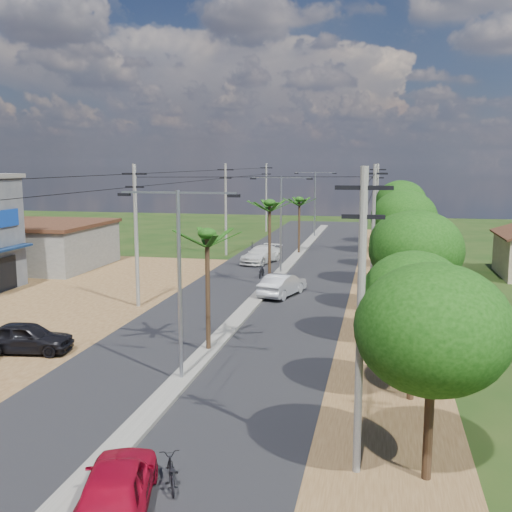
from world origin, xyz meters
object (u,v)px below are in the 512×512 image
at_px(car_silver_mid, 282,285).
at_px(car_parked_dark, 27,338).
at_px(moto_rider_east, 171,474).
at_px(car_white_far, 261,255).
at_px(car_red_near, 117,488).

bearing_deg(car_silver_mid, car_parked_dark, 71.58).
distance_m(car_parked_dark, moto_rider_east, 14.85).
bearing_deg(car_silver_mid, moto_rider_east, 107.83).
bearing_deg(car_silver_mid, car_white_far, -56.77).
distance_m(car_red_near, car_silver_mid, 26.34).
height_order(car_silver_mid, car_white_far, car_silver_mid).
distance_m(car_red_near, car_parked_dark, 15.30).
height_order(car_red_near, car_parked_dark, car_red_near).
bearing_deg(moto_rider_east, car_parked_dark, -66.95).
bearing_deg(moto_rider_east, car_silver_mid, -112.25).
height_order(car_white_far, moto_rider_east, car_white_far).
relative_size(car_parked_dark, moto_rider_east, 2.67).
relative_size(car_silver_mid, car_parked_dark, 1.07).
relative_size(car_white_far, moto_rider_east, 3.20).
distance_m(car_white_far, moto_rider_east, 38.25).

